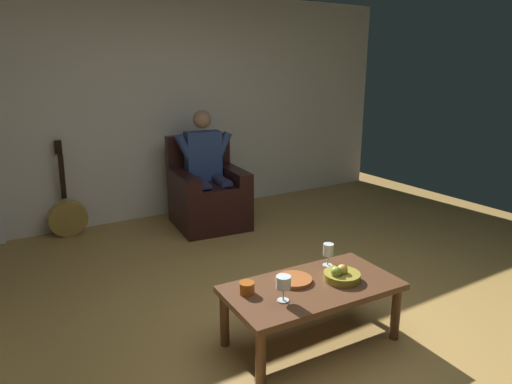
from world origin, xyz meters
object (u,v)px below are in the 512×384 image
guitar (68,215)px  wine_glass_near (328,251)px  person_seated (207,165)px  decorative_dish (294,280)px  wine_glass_far (283,284)px  candle_jar (247,288)px  armchair (208,196)px  coffee_table (312,293)px  fruit_bowl (341,275)px

guitar → wine_glass_near: (-1.26, 2.68, 0.28)m
person_seated → decorative_dish: bearing=83.8°
guitar → wine_glass_far: bearing=103.9°
guitar → candle_jar: 2.80m
candle_jar → armchair: bearing=-109.9°
wine_glass_near → wine_glass_far: wine_glass_near is taller
coffee_table → decorative_dish: 0.14m
guitar → candle_jar: size_ratio=10.75×
decorative_dish → coffee_table: bearing=125.4°
wine_glass_far → decorative_dish: size_ratio=0.67×
person_seated → fruit_bowl: 2.47m
armchair → fruit_bowl: armchair is taller
person_seated → candle_jar: person_seated is taller
coffee_table → candle_jar: size_ratio=12.06×
armchair → guitar: bearing=-11.6°
person_seated → guitar: (1.41, -0.44, -0.46)m
armchair → wine_glass_far: bearing=80.2°
person_seated → candle_jar: bearing=76.0°
armchair → wine_glass_far: (0.69, 2.47, 0.18)m
decorative_dish → candle_jar: 0.34m
wine_glass_far → candle_jar: 0.24m
wine_glass_far → coffee_table: bearing=-165.9°
wine_glass_near → wine_glass_far: 0.59m
armchair → wine_glass_far: size_ratio=6.27×
coffee_table → decorative_dish: size_ratio=4.81×
candle_jar → fruit_bowl: bearing=164.9°
armchair → wine_glass_near: (0.15, 2.23, 0.17)m
armchair → guitar: 1.49m
coffee_table → wine_glass_near: bearing=-147.4°
coffee_table → guitar: bearing=-70.8°
person_seated → wine_glass_far: 2.58m
candle_jar → wine_glass_near: bearing=-175.5°
guitar → fruit_bowl: (-1.19, 2.89, 0.21)m
fruit_bowl → wine_glass_far: bearing=2.9°
person_seated → candle_jar: (0.83, 2.29, -0.24)m
coffee_table → guitar: 3.02m
coffee_table → decorative_dish: (0.07, -0.10, 0.07)m
guitar → wine_glass_near: guitar is taller
armchair → coffee_table: bearing=85.9°
wine_glass_far → fruit_bowl: wine_glass_far is taller
guitar → person_seated: bearing=162.7°
person_seated → wine_glass_near: (0.15, 2.24, -0.17)m
wine_glass_far → fruit_bowl: 0.48m
armchair → wine_glass_far: 2.57m
decorative_dish → candle_jar: bearing=-3.4°
armchair → guitar: size_ratio=0.98×
wine_glass_far → candle_jar: bearing=-53.9°
coffee_table → wine_glass_near: 0.36m
guitar → candle_jar: bearing=102.2°
fruit_bowl → candle_jar: 0.63m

